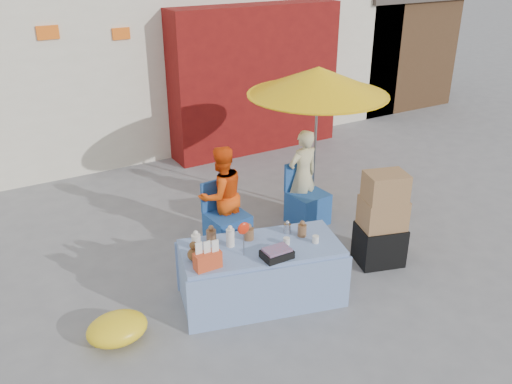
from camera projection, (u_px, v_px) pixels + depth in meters
ground at (275, 295)px, 6.04m from camera, size 80.00×80.00×0.00m
market_table at (260, 272)px, 5.83m from camera, size 1.88×1.22×1.05m
chair_left at (227, 227)px, 6.92m from camera, size 0.52×0.51×0.85m
chair_right at (307, 206)px, 7.49m from camera, size 0.52×0.51×0.85m
vendor_orange at (221, 195)px, 6.85m from camera, size 0.68×0.55×1.31m
vendor_beige at (303, 176)px, 7.43m from camera, size 0.50×0.35×1.31m
umbrella at (318, 82)px, 7.16m from camera, size 1.90×1.90×2.09m
box_stack at (382, 222)px, 6.43m from camera, size 0.64×0.57×1.18m
tarp_bundle at (117, 329)px, 5.30m from camera, size 0.74×0.67×0.27m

